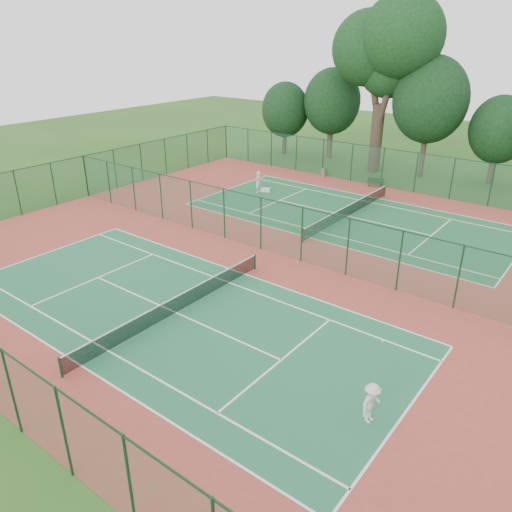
# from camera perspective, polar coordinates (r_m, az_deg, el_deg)

# --- Properties ---
(ground) EXTENTS (120.00, 120.00, 0.00)m
(ground) POSITION_cam_1_polar(r_m,az_deg,el_deg) (31.45, 2.78, 0.13)
(ground) COLOR #2A541A
(ground) RESTS_ON ground
(red_pad) EXTENTS (40.00, 36.00, 0.01)m
(red_pad) POSITION_cam_1_polar(r_m,az_deg,el_deg) (31.44, 2.78, 0.14)
(red_pad) COLOR #94392D
(red_pad) RESTS_ON ground
(court_near) EXTENTS (23.77, 10.97, 0.01)m
(court_near) POSITION_cam_1_polar(r_m,az_deg,el_deg) (25.39, -9.08, -6.45)
(court_near) COLOR #1F653F
(court_near) RESTS_ON red_pad
(court_far) EXTENTS (23.77, 10.97, 0.01)m
(court_far) POSITION_cam_1_polar(r_m,az_deg,el_deg) (38.65, 10.51, 4.48)
(court_far) COLOR #1D5E34
(court_far) RESTS_ON red_pad
(fence_north) EXTENTS (40.00, 0.09, 3.50)m
(fence_north) POSITION_cam_1_polar(r_m,az_deg,el_deg) (46.04, 16.02, 9.44)
(fence_north) COLOR #1B5338
(fence_north) RESTS_ON ground
(fence_west) EXTENTS (0.09, 36.00, 3.50)m
(fence_west) POSITION_cam_1_polar(r_m,az_deg,el_deg) (44.71, -18.87, 8.65)
(fence_west) COLOR #17462B
(fence_west) RESTS_ON ground
(fence_divider) EXTENTS (40.00, 0.09, 3.50)m
(fence_divider) POSITION_cam_1_polar(r_m,az_deg,el_deg) (30.77, 2.84, 3.12)
(fence_divider) COLOR #1A4E32
(fence_divider) RESTS_ON ground
(tennis_net_near) EXTENTS (0.10, 12.90, 0.97)m
(tennis_net_near) POSITION_cam_1_polar(r_m,az_deg,el_deg) (25.13, -9.16, -5.41)
(tennis_net_near) COLOR #163D24
(tennis_net_near) RESTS_ON ground
(tennis_net_far) EXTENTS (0.10, 12.90, 0.97)m
(tennis_net_far) POSITION_cam_1_polar(r_m,az_deg,el_deg) (38.48, 10.57, 5.23)
(tennis_net_far) COLOR #13351C
(tennis_net_far) RESTS_ON ground
(player_near) EXTENTS (0.72, 1.11, 1.62)m
(player_near) POSITION_cam_1_polar(r_m,az_deg,el_deg) (18.90, 13.06, -16.06)
(player_near) COLOR silver
(player_near) RESTS_ON court_near
(player_far) EXTENTS (0.61, 0.78, 1.88)m
(player_far) POSITION_cam_1_polar(r_m,az_deg,el_deg) (43.53, 0.21, 8.46)
(player_far) COLOR silver
(player_far) RESTS_ON court_far
(trash_bin) EXTENTS (0.60, 0.60, 0.83)m
(trash_bin) POSITION_cam_1_polar(r_m,az_deg,el_deg) (49.05, 7.69, 9.43)
(trash_bin) COLOR slate
(trash_bin) RESTS_ON red_pad
(bench) EXTENTS (1.43, 0.89, 0.85)m
(bench) POSITION_cam_1_polar(r_m,az_deg,el_deg) (46.66, 13.48, 8.23)
(bench) COLOR black
(bench) RESTS_ON red_pad
(kit_bag) EXTENTS (0.97, 0.67, 0.34)m
(kit_bag) POSITION_cam_1_polar(r_m,az_deg,el_deg) (44.00, 1.01, 7.57)
(kit_bag) COLOR silver
(kit_bag) RESTS_ON red_pad
(stray_ball_a) EXTENTS (0.07, 0.07, 0.07)m
(stray_ball_a) POSITION_cam_1_polar(r_m,az_deg,el_deg) (30.38, 4.75, -0.74)
(stray_ball_a) COLOR yellow
(stray_ball_a) RESTS_ON red_pad
(stray_ball_b) EXTENTS (0.07, 0.07, 0.07)m
(stray_ball_b) POSITION_cam_1_polar(r_m,az_deg,el_deg) (28.74, 11.07, -2.69)
(stray_ball_b) COLOR #CDDE33
(stray_ball_b) RESTS_ON red_pad
(stray_ball_c) EXTENTS (0.07, 0.07, 0.07)m
(stray_ball_c) POSITION_cam_1_polar(r_m,az_deg,el_deg) (30.29, 4.35, -0.81)
(stray_ball_c) COLOR #A8C82E
(stray_ball_c) RESTS_ON red_pad
(big_tree) EXTENTS (10.53, 7.71, 16.17)m
(big_tree) POSITION_cam_1_polar(r_m,az_deg,el_deg) (50.84, 14.77, 22.02)
(big_tree) COLOR #31241B
(big_tree) RESTS_ON ground
(evergreen_row) EXTENTS (39.00, 5.00, 12.00)m
(evergreen_row) POSITION_cam_1_polar(r_m,az_deg,el_deg) (52.01, 19.02, 8.69)
(evergreen_row) COLOR black
(evergreen_row) RESTS_ON ground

